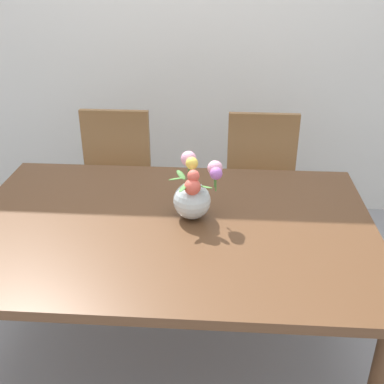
{
  "coord_description": "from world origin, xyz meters",
  "views": [
    {
      "loc": [
        0.21,
        -1.71,
        1.76
      ],
      "look_at": [
        0.09,
        0.06,
        0.86
      ],
      "focal_mm": 44.88,
      "sensor_mm": 36.0,
      "label": 1
    }
  ],
  "objects_px": {
    "dining_table": "(170,238)",
    "flower_vase": "(193,194)",
    "chair_left": "(114,175)",
    "chair_right": "(262,180)"
  },
  "relations": [
    {
      "from": "chair_right",
      "to": "flower_vase",
      "type": "bearing_deg",
      "value": 67.43
    },
    {
      "from": "chair_right",
      "to": "flower_vase",
      "type": "xyz_separation_m",
      "value": [
        -0.35,
        -0.85,
        0.33
      ]
    },
    {
      "from": "chair_left",
      "to": "flower_vase",
      "type": "height_order",
      "value": "flower_vase"
    },
    {
      "from": "chair_left",
      "to": "dining_table",
      "type": "bearing_deg",
      "value": 116.16
    },
    {
      "from": "dining_table",
      "to": "flower_vase",
      "type": "bearing_deg",
      "value": 33.57
    },
    {
      "from": "chair_left",
      "to": "chair_right",
      "type": "distance_m",
      "value": 0.9
    },
    {
      "from": "dining_table",
      "to": "flower_vase",
      "type": "xyz_separation_m",
      "value": [
        0.1,
        0.06,
        0.19
      ]
    },
    {
      "from": "dining_table",
      "to": "chair_left",
      "type": "xyz_separation_m",
      "value": [
        -0.45,
        0.92,
        -0.14
      ]
    },
    {
      "from": "flower_vase",
      "to": "chair_left",
      "type": "bearing_deg",
      "value": 122.61
    },
    {
      "from": "chair_left",
      "to": "flower_vase",
      "type": "relative_size",
      "value": 3.4
    }
  ]
}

